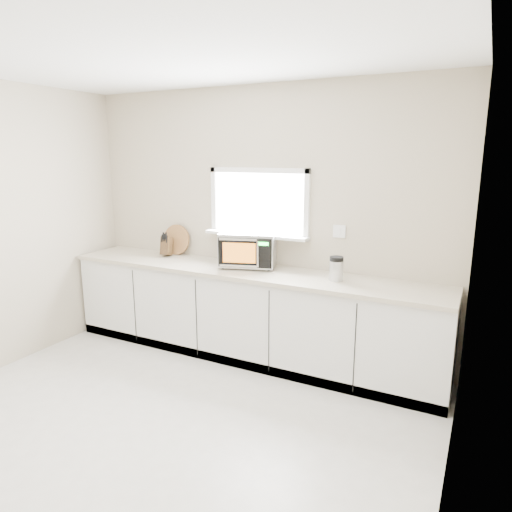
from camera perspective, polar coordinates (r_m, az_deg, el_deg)
The scene contains 8 objects.
ground at distance 3.62m, azimuth -15.10°, elevation -22.04°, with size 4.00×4.00×0.00m, color beige.
back_wall at distance 4.69m, azimuth 0.42°, elevation 4.42°, with size 4.00×0.17×2.70m.
cabinets at distance 4.66m, azimuth -1.25°, elevation -7.36°, with size 3.92×0.60×0.88m, color silver.
countertop at distance 4.52m, azimuth -1.34°, elevation -1.91°, with size 3.92×0.64×0.04m, color #B4AA95.
microwave at distance 4.60m, azimuth -0.92°, elevation 0.97°, with size 0.65×0.57×0.35m.
knife_block at distance 5.15m, azimuth -11.13°, elevation 1.28°, with size 0.14×0.21×0.28m.
cutting_board at distance 5.22m, azimuth -9.91°, elevation 2.03°, with size 0.34×0.34×0.02m, color olive.
coffee_grinder at distance 4.16m, azimuth 10.00°, elevation -1.54°, with size 0.14×0.14×0.22m.
Camera 1 is at (2.08, -2.15, 2.04)m, focal length 32.00 mm.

